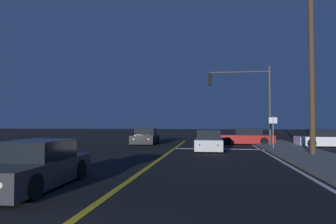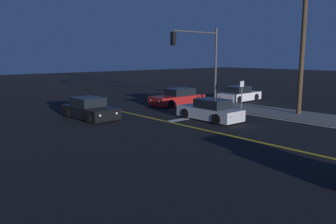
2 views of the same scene
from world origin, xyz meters
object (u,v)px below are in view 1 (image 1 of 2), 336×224
car_far_approaching_white (325,139)px  utility_pole_right (312,57)px  car_side_waiting_black (145,137)px  car_mid_block_red (246,137)px  car_lead_oncoming_charcoal (35,167)px  street_sign_corner (273,127)px  car_parked_curb_silver (209,142)px  traffic_signal_near_right (247,93)px

car_far_approaching_white → utility_pole_right: size_ratio=0.41×
car_far_approaching_white → utility_pole_right: 9.20m
car_side_waiting_black → car_mid_block_red: same height
car_lead_oncoming_charcoal → car_mid_block_red: 20.27m
car_lead_oncoming_charcoal → car_side_waiting_black: (-0.56, 17.94, 0.00)m
car_far_approaching_white → car_mid_block_red: bearing=-110.7°
car_mid_block_red → street_sign_corner: street_sign_corner is taller
car_parked_curb_silver → car_mid_block_red: (3.00, 6.22, 0.00)m
car_side_waiting_black → traffic_signal_near_right: 9.24m
street_sign_corner → car_far_approaching_white: bearing=38.7°
car_lead_oncoming_charcoal → traffic_signal_near_right: 18.15m
car_lead_oncoming_charcoal → car_far_approaching_white: same height
car_parked_curb_silver → street_sign_corner: 4.40m
car_mid_block_red → utility_pole_right: bearing=-162.7°
car_parked_curb_silver → traffic_signal_near_right: (2.88, 3.57, 3.52)m
car_parked_curb_silver → street_sign_corner: bearing=10.6°
traffic_signal_near_right → utility_pole_right: (2.75, -6.46, 1.35)m
car_lead_oncoming_charcoal → car_parked_curb_silver: size_ratio=1.07×
car_side_waiting_black → traffic_signal_near_right: bearing=164.3°
traffic_signal_near_right → street_sign_corner: 4.04m
car_lead_oncoming_charcoal → car_far_approaching_white: (13.52, 16.76, -0.00)m
car_mid_block_red → car_parked_curb_silver: bearing=155.5°
car_lead_oncoming_charcoal → car_parked_curb_silver: bearing=-112.7°
car_mid_block_red → street_sign_corner: 5.66m
traffic_signal_near_right → street_sign_corner: (1.35, -2.80, -2.59)m
car_parked_curb_silver → traffic_signal_near_right: size_ratio=0.71×
car_parked_curb_silver → utility_pole_right: bearing=-27.0°
traffic_signal_near_right → street_sign_corner: size_ratio=2.73×
utility_pole_right → car_lead_oncoming_charcoal: bearing=-137.7°
car_mid_block_red → utility_pole_right: utility_pole_right is taller
car_lead_oncoming_charcoal → street_sign_corner: (9.11, 13.23, 0.93)m
car_far_approaching_white → car_mid_block_red: (-5.64, 1.91, 0.00)m
car_parked_curb_silver → street_sign_corner: street_sign_corner is taller
car_side_waiting_black → street_sign_corner: (9.66, -4.72, 0.93)m
car_lead_oncoming_charcoal → car_mid_block_red: (7.88, 18.67, 0.00)m
car_side_waiting_black → traffic_signal_near_right: (8.32, -1.92, 3.52)m
car_parked_curb_silver → utility_pole_right: (5.63, -2.89, 4.87)m
car_mid_block_red → utility_pole_right: 10.66m
car_parked_curb_silver → street_sign_corner: (4.23, 0.77, 0.93)m
car_lead_oncoming_charcoal → car_far_approaching_white: bearing=-130.2°
car_lead_oncoming_charcoal → street_sign_corner: 16.09m
car_parked_curb_silver → car_side_waiting_black: 7.73m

